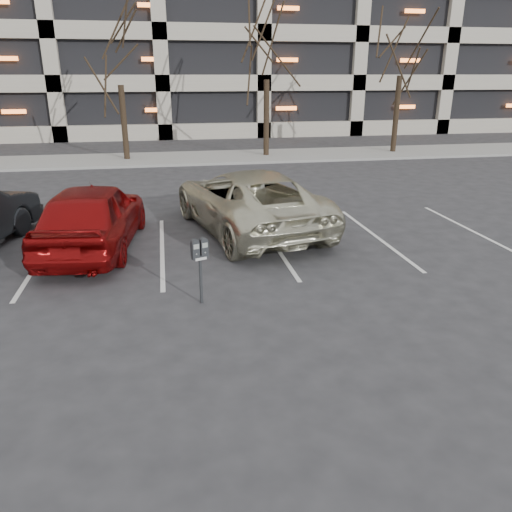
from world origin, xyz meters
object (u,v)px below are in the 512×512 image
at_px(tree_d, 405,24).
at_px(tree_b, 116,35).
at_px(suv_silver, 249,200).
at_px(parking_meter, 200,255).
at_px(tree_c, 267,28).
at_px(car_red, 92,216).

bearing_deg(tree_d, tree_b, 180.00).
xyz_separation_m(tree_b, suv_silver, (3.98, -12.43, -4.89)).
relative_size(parking_meter, suv_silver, 0.19).
bearing_deg(tree_c, car_red, -117.75).
relative_size(tree_c, car_red, 1.72).
distance_m(tree_c, tree_d, 7.01).
xyz_separation_m(tree_d, parking_meter, (-11.68, -16.90, -5.43)).
bearing_deg(tree_c, suv_silver, -103.67).
xyz_separation_m(tree_c, suv_silver, (-3.02, -12.43, -5.26)).
relative_size(tree_c, tree_d, 0.95).
relative_size(tree_d, suv_silver, 1.37).
bearing_deg(parking_meter, car_red, 103.03).
relative_size(suv_silver, car_red, 1.32).
xyz_separation_m(tree_b, car_red, (-0.01, -13.32, -4.89)).
bearing_deg(tree_b, parking_meter, -82.19).
bearing_deg(tree_d, suv_silver, -128.88).
relative_size(tree_c, suv_silver, 1.30).
bearing_deg(tree_d, parking_meter, -124.65).
height_order(parking_meter, car_red, car_red).
distance_m(tree_c, suv_silver, 13.83).
relative_size(tree_c, parking_meter, 6.74).
xyz_separation_m(tree_b, tree_c, (7.00, 0.00, 0.36)).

